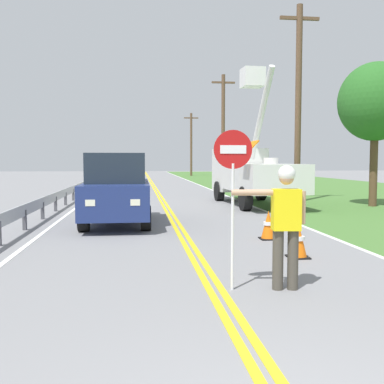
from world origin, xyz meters
TOP-DOWN VIEW (x-y plane):
  - grass_verge_right at (11.60, 20.00)m, footprint 16.00×110.00m
  - centerline_yellow_left at (-0.09, 20.00)m, footprint 0.11×110.00m
  - centerline_yellow_right at (0.09, 20.00)m, footprint 0.11×110.00m
  - edge_line_right at (3.60, 20.00)m, footprint 0.12×110.00m
  - edge_line_left at (-3.60, 20.00)m, footprint 0.12×110.00m
  - flagger_worker at (1.01, 4.14)m, footprint 1.08×0.28m
  - stop_sign_paddle at (0.24, 4.21)m, footprint 0.56×0.04m
  - utility_bucket_truck at (3.78, 16.87)m, footprint 2.67×6.91m
  - oncoming_suv_nearest at (-1.74, 11.37)m, footprint 1.93×4.62m
  - utility_pole_near at (6.09, 17.55)m, footprint 1.80×0.28m
  - utility_pole_mid at (5.40, 31.97)m, footprint 1.80×0.28m
  - utility_pole_far at (5.50, 53.77)m, footprint 1.80×0.28m
  - traffic_cone_lead at (1.97, 6.19)m, footprint 0.40×0.40m
  - traffic_cone_mid at (1.99, 8.25)m, footprint 0.40×0.40m
  - guardrail_left_shoulder at (-4.20, 16.14)m, footprint 0.10×32.00m
  - roadside_tree_verge at (8.54, 15.32)m, footprint 3.00×3.00m

SIDE VIEW (x-z plane):
  - grass_verge_right at x=11.60m, z-range 0.00..0.01m
  - centerline_yellow_left at x=-0.09m, z-range 0.00..0.01m
  - centerline_yellow_right at x=0.09m, z-range 0.00..0.01m
  - edge_line_right at x=3.60m, z-range 0.00..0.01m
  - edge_line_left at x=-3.60m, z-range 0.00..0.01m
  - traffic_cone_lead at x=1.97m, z-range -0.01..0.69m
  - traffic_cone_mid at x=1.99m, z-range -0.01..0.69m
  - guardrail_left_shoulder at x=-4.20m, z-range 0.16..0.87m
  - flagger_worker at x=1.01m, z-range 0.13..1.96m
  - oncoming_suv_nearest at x=-1.74m, z-range 0.01..2.11m
  - utility_bucket_truck at x=3.78m, z-range -1.50..4.35m
  - stop_sign_paddle at x=0.24m, z-range 0.54..2.87m
  - utility_pole_far at x=5.50m, z-range 0.18..8.01m
  - roadside_tree_verge at x=8.54m, z-range 1.32..7.22m
  - utility_pole_mid at x=5.40m, z-range 0.18..8.65m
  - utility_pole_near at x=6.09m, z-range 0.18..9.01m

